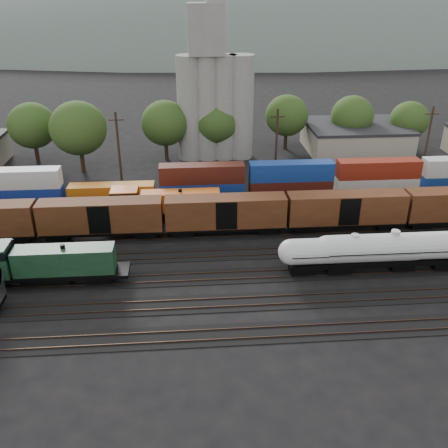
{
  "coord_description": "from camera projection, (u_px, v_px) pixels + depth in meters",
  "views": [
    {
      "loc": [
        -1.64,
        -51.4,
        29.27
      ],
      "look_at": [
        2.41,
        2.0,
        3.0
      ],
      "focal_mm": 40.0,
      "sensor_mm": 36.0,
      "label": 1
    }
  ],
  "objects": [
    {
      "name": "ground",
      "position": [
        205.0,
        255.0,
        59.02
      ],
      "size": [
        600.0,
        600.0,
        0.0
      ],
      "primitive_type": "plane",
      "color": "black"
    },
    {
      "name": "container_wall",
      "position": [
        202.0,
        186.0,
        71.26
      ],
      "size": [
        165.6,
        2.6,
        5.8
      ],
      "color": "black",
      "rests_on": "ground"
    },
    {
      "name": "tree_band",
      "position": [
        200.0,
        117.0,
        88.78
      ],
      "size": [
        160.93,
        21.86,
        14.5
      ],
      "color": "black",
      "rests_on": "ground"
    },
    {
      "name": "orange_locomotive",
      "position": [
        158.0,
        203.0,
        66.48
      ],
      "size": [
        17.43,
        2.91,
        4.36
      ],
      "color": "black",
      "rests_on": "ground"
    },
    {
      "name": "boxcar_string",
      "position": [
        164.0,
        214.0,
        61.79
      ],
      "size": [
        153.6,
        2.9,
        4.2
      ],
      "color": "black",
      "rests_on": "ground"
    },
    {
      "name": "tank_car_b",
      "position": [
        393.0,
        248.0,
        54.71
      ],
      "size": [
        17.77,
        3.18,
        4.66
      ],
      "color": "silver",
      "rests_on": "ground"
    },
    {
      "name": "green_locomotive",
      "position": [
        36.0,
        263.0,
        52.18
      ],
      "size": [
        17.32,
        3.06,
        4.58
      ],
      "color": "black",
      "rests_on": "ground"
    },
    {
      "name": "industrial_sheds",
      "position": [
        233.0,
        145.0,
        89.9
      ],
      "size": [
        119.38,
        17.26,
        5.1
      ],
      "color": "#9E937F",
      "rests_on": "ground"
    },
    {
      "name": "grain_silo",
      "position": [
        214.0,
        95.0,
        86.51
      ],
      "size": [
        13.4,
        5.0,
        29.0
      ],
      "color": "gray",
      "rests_on": "ground"
    },
    {
      "name": "utility_poles",
      "position": [
        198.0,
        148.0,
        75.98
      ],
      "size": [
        122.2,
        0.36,
        12.0
      ],
      "color": "black",
      "rests_on": "ground"
    },
    {
      "name": "tank_car_a",
      "position": [
        353.0,
        251.0,
        54.49
      ],
      "size": [
        16.62,
        2.98,
        4.36
      ],
      "color": "silver",
      "rests_on": "ground"
    },
    {
      "name": "distant_hills",
      "position": [
        227.0,
        71.0,
        302.46
      ],
      "size": [
        860.0,
        286.0,
        130.0
      ],
      "color": "#59665B",
      "rests_on": "ground"
    },
    {
      "name": "tracks",
      "position": [
        205.0,
        254.0,
        59.0
      ],
      "size": [
        180.0,
        33.2,
        0.2
      ],
      "color": "black",
      "rests_on": "ground"
    }
  ]
}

